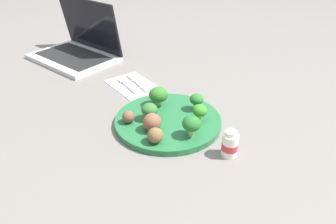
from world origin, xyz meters
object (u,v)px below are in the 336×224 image
at_px(meatball_far_rim, 128,117).
at_px(knife, 137,81).
at_px(plate, 168,121).
at_px(broccoli_floret_far_rim, 158,95).
at_px(napkin, 133,85).
at_px(meatball_near_rim, 152,122).
at_px(broccoli_floret_center, 200,111).
at_px(meatball_back_right, 155,135).
at_px(broccoli_floret_back_left, 192,124).
at_px(fork, 127,84).
at_px(broccoli_floret_mid_left, 196,99).
at_px(yogurt_bottle, 230,145).
at_px(laptop, 78,48).
at_px(broccoli_floret_front_right, 149,110).

xyz_separation_m(meatball_far_rim, knife, (0.22, -0.13, -0.02)).
height_order(plate, meatball_far_rim, meatball_far_rim).
distance_m(broccoli_floret_far_rim, napkin, 0.18).
bearing_deg(meatball_near_rim, napkin, -16.02).
relative_size(broccoli_floret_center, meatball_near_rim, 0.96).
bearing_deg(knife, meatball_back_right, 160.86).
distance_m(broccoli_floret_back_left, fork, 0.36).
distance_m(broccoli_floret_mid_left, yogurt_bottle, 0.19).
distance_m(meatball_near_rim, napkin, 0.29).
bearing_deg(napkin, fork, 71.29).
relative_size(broccoli_floret_back_left, fork, 0.44).
xyz_separation_m(broccoli_floret_center, knife, (0.31, 0.03, -0.04)).
relative_size(meatball_back_right, napkin, 0.22).
bearing_deg(laptop, napkin, -167.73).
xyz_separation_m(meatball_back_right, fork, (0.33, -0.08, -0.03)).
height_order(napkin, yogurt_bottle, yogurt_bottle).
height_order(broccoli_floret_front_right, fork, broccoli_floret_front_right).
bearing_deg(broccoli_floret_mid_left, broccoli_floret_back_left, 140.26).
height_order(broccoli_floret_mid_left, napkin, broccoli_floret_mid_left).
height_order(broccoli_floret_far_rim, laptop, laptop).
bearing_deg(broccoli_floret_back_left, broccoli_floret_center, -51.14).
relative_size(broccoli_floret_front_right, meatball_far_rim, 1.41).
height_order(meatball_far_rim, knife, meatball_far_rim).
height_order(broccoli_floret_back_left, knife, broccoli_floret_back_left).
xyz_separation_m(broccoli_floret_front_right, broccoli_floret_mid_left, (-0.02, -0.13, 0.00)).
bearing_deg(napkin, yogurt_bottle, -175.64).
xyz_separation_m(broccoli_floret_center, meatball_back_right, (-0.02, 0.15, -0.01)).
height_order(meatball_back_right, meatball_far_rim, meatball_back_right).
relative_size(broccoli_floret_front_right, broccoli_floret_far_rim, 0.83).
relative_size(broccoli_floret_far_rim, laptop, 0.15).
relative_size(plate, broccoli_floret_far_rim, 5.10).
xyz_separation_m(broccoli_floret_mid_left, meatball_back_right, (-0.08, 0.17, -0.01)).
relative_size(broccoli_floret_center, napkin, 0.26).
height_order(plate, yogurt_bottle, yogurt_bottle).
xyz_separation_m(napkin, fork, (0.01, 0.02, 0.00)).
distance_m(plate, broccoli_floret_far_rim, 0.09).
bearing_deg(broccoli_floret_mid_left, broccoli_floret_far_rim, 47.70).
relative_size(broccoli_floret_back_left, meatball_far_rim, 1.64).
height_order(meatball_near_rim, yogurt_bottle, yogurt_bottle).
xyz_separation_m(meatball_far_rim, yogurt_bottle, (-0.22, -0.15, -0.00)).
relative_size(broccoli_floret_far_rim, broccoli_floret_mid_left, 1.17).
bearing_deg(knife, broccoli_floret_far_rim, 173.01).
bearing_deg(broccoli_floret_back_left, meatball_far_rim, 37.86).
bearing_deg(broccoli_floret_front_right, broccoli_floret_mid_left, -97.96).
distance_m(broccoli_floret_mid_left, knife, 0.26).
height_order(meatball_near_rim, laptop, laptop).
distance_m(broccoli_floret_front_right, meatball_far_rim, 0.06).
bearing_deg(broccoli_floret_back_left, fork, 1.12).
bearing_deg(meatball_far_rim, broccoli_floret_center, -117.71).
xyz_separation_m(fork, yogurt_bottle, (-0.44, -0.05, 0.02)).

